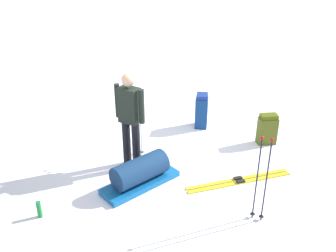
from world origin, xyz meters
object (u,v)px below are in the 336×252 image
at_px(ski_poles_planted_near, 262,176).
at_px(thermos_bottle, 39,209).
at_px(ski_pair_near, 239,181).
at_px(backpack_bright, 267,129).
at_px(backpack_large_dark, 201,111).
at_px(skier_standing, 130,116).
at_px(ski_poles_planted_far, 138,121).
at_px(gear_sled, 140,173).

xyz_separation_m(ski_poles_planted_near, thermos_bottle, (-2.32, -2.07, -0.61)).
relative_size(ski_pair_near, backpack_bright, 2.74).
bearing_deg(backpack_large_dark, ski_pair_near, -34.08).
height_order(skier_standing, ski_poles_planted_far, skier_standing).
height_order(skier_standing, backpack_bright, skier_standing).
bearing_deg(ski_poles_planted_near, backpack_bright, 116.49).
xyz_separation_m(backpack_bright, gear_sled, (-0.79, -2.61, -0.07)).
relative_size(backpack_bright, ski_poles_planted_near, 0.46).
relative_size(ski_poles_planted_near, thermos_bottle, 5.11).
distance_m(ski_pair_near, ski_poles_planted_far, 2.01).
bearing_deg(ski_poles_planted_far, ski_poles_planted_near, -2.20).
distance_m(backpack_bright, thermos_bottle, 4.32).
bearing_deg(gear_sled, ski_poles_planted_far, 137.12).
bearing_deg(ski_pair_near, backpack_bright, 103.03).
height_order(ski_pair_near, thermos_bottle, thermos_bottle).
xyz_separation_m(backpack_bright, thermos_bottle, (-1.30, -4.12, -0.17)).
distance_m(backpack_large_dark, backpack_bright, 1.40).
xyz_separation_m(ski_pair_near, ski_poles_planted_near, (0.69, -0.61, 0.72)).
relative_size(skier_standing, gear_sled, 1.25).
distance_m(backpack_large_dark, ski_poles_planted_near, 2.99).
xyz_separation_m(backpack_bright, ski_poles_planted_near, (1.02, -2.05, 0.44)).
distance_m(backpack_bright, ski_poles_planted_near, 2.33).
bearing_deg(backpack_bright, ski_pair_near, -76.97).
bearing_deg(backpack_large_dark, skier_standing, -88.82).
bearing_deg(skier_standing, ski_pair_near, 27.03).
bearing_deg(ski_poles_planted_near, backpack_large_dark, 143.67).
bearing_deg(gear_sled, thermos_bottle, -108.32).
xyz_separation_m(skier_standing, ski_poles_planted_far, (-0.17, 0.34, -0.28)).
height_order(ski_pair_near, gear_sled, gear_sled).
bearing_deg(ski_poles_planted_near, thermos_bottle, -138.20).
bearing_deg(backpack_bright, ski_poles_planted_far, -127.49).
height_order(gear_sled, thermos_bottle, gear_sled).
distance_m(ski_poles_planted_far, thermos_bottle, 2.25).
relative_size(ski_poles_planted_near, gear_sled, 0.98).
height_order(ski_poles_planted_near, thermos_bottle, ski_poles_planted_near).
relative_size(backpack_large_dark, backpack_bright, 1.20).
height_order(backpack_large_dark, backpack_bright, backpack_large_dark).
bearing_deg(thermos_bottle, backpack_bright, 72.55).
relative_size(backpack_bright, thermos_bottle, 2.34).
relative_size(skier_standing, backpack_large_dark, 2.33).
bearing_deg(ski_poles_planted_far, ski_pair_near, 15.53).
xyz_separation_m(ski_poles_planted_far, thermos_bottle, (0.20, -2.17, -0.55)).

